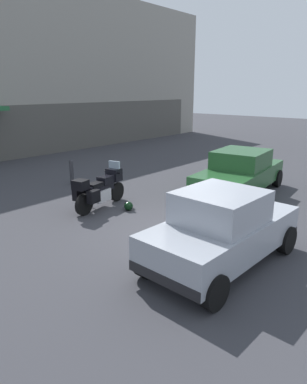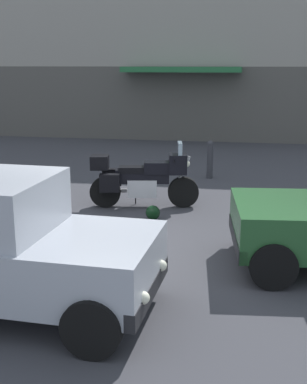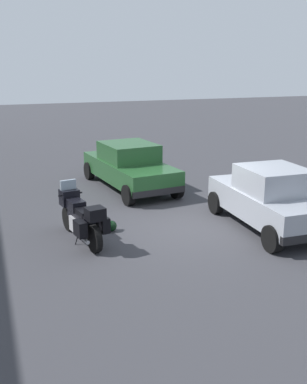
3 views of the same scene
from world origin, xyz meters
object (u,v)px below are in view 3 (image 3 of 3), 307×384
at_px(motorcycle, 81,217).
at_px(helmet, 111,226).
at_px(car_hatchback_near, 269,198).
at_px(car_sedan_far, 129,166).

bearing_deg(motorcycle, helmet, -75.87).
relative_size(motorcycle, car_hatchback_near, 0.57).
height_order(helmet, car_sedan_far, car_sedan_far).
distance_m(motorcycle, car_hatchback_near, 4.84).
height_order(motorcycle, car_sedan_far, car_sedan_far).
distance_m(motorcycle, car_sedan_far, 4.94).
relative_size(motorcycle, helmet, 8.03).
relative_size(motorcycle, car_sedan_far, 0.48).
bearing_deg(motorcycle, car_hatchback_near, -109.88).
xyz_separation_m(car_hatchback_near, car_sedan_far, (5.03, 2.20, -0.03)).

